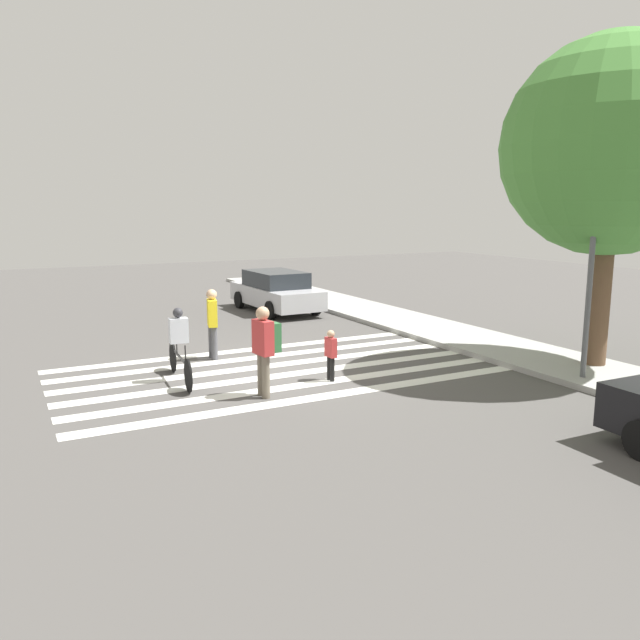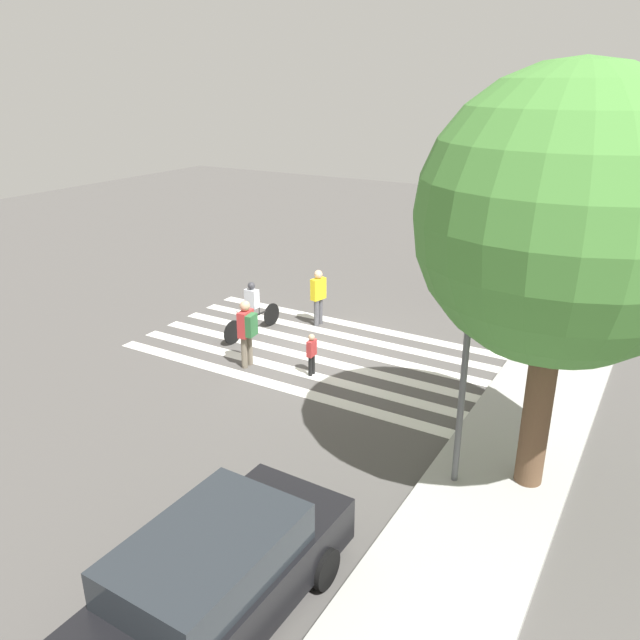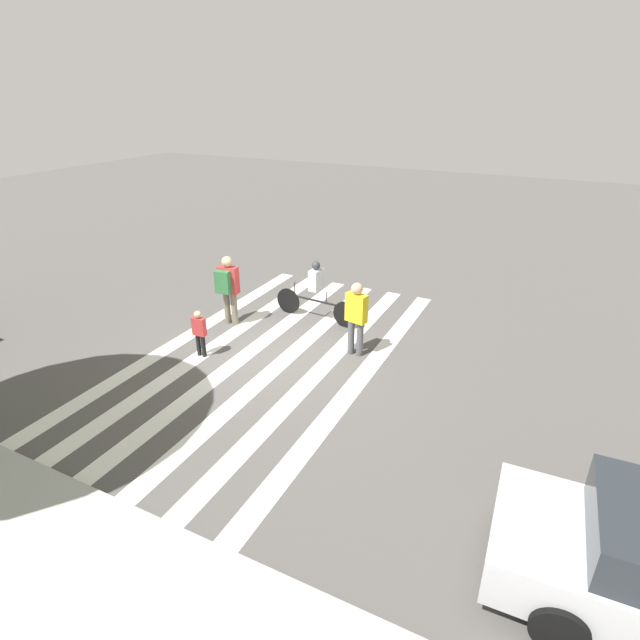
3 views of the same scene
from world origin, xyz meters
TOP-DOWN VIEW (x-y plane):
  - ground_plane at (0.00, 0.00)m, footprint 60.00×60.00m
  - sidewalk_curb at (0.00, 6.25)m, footprint 36.00×2.50m
  - crosswalk_stripes at (0.00, 0.00)m, footprint 5.10×10.00m
  - traffic_light at (4.09, 5.43)m, footprint 0.60×0.50m
  - street_tree at (3.40, 6.76)m, footprint 4.88×4.88m
  - pedestrian_adult_blue_shirt at (1.79, -0.99)m, footprint 0.54×0.47m
  - pedestrian_adult_tall_backpack at (1.37, 0.74)m, footprint 0.32×0.17m
  - pedestrian_child_with_backpack at (-1.81, -0.93)m, footprint 0.53×0.33m
  - cyclist_near_curb at (-0.12, -2.24)m, footprint 2.51×0.42m
  - car_parked_dark_suv at (-7.84, 3.43)m, footprint 4.63×2.07m
  - car_parked_far_curb at (8.98, 3.73)m, footprint 4.84×2.12m

SIDE VIEW (x-z plane):
  - ground_plane at x=0.00m, z-range 0.00..0.00m
  - crosswalk_stripes at x=0.00m, z-range 0.00..0.01m
  - sidewalk_curb at x=0.00m, z-range 0.00..0.14m
  - pedestrian_adult_tall_backpack at x=1.37m, z-range 0.07..1.22m
  - car_parked_dark_suv at x=-7.84m, z-range 0.01..1.51m
  - car_parked_far_curb at x=8.98m, z-range 0.01..1.60m
  - cyclist_near_curb at x=-0.12m, z-range 0.04..1.70m
  - pedestrian_child_with_backpack at x=-1.81m, z-range 0.12..1.90m
  - pedestrian_adult_blue_shirt at x=1.79m, z-range 0.16..2.02m
  - traffic_light at x=4.09m, z-range 0.97..5.82m
  - street_tree at x=3.40m, z-range 1.33..8.90m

